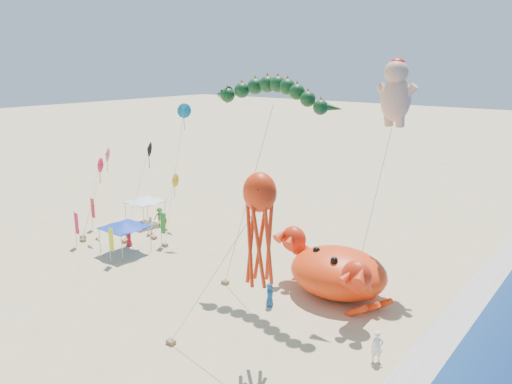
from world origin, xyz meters
TOP-DOWN VIEW (x-y plane):
  - ground at (0.00, 0.00)m, footprint 320.00×320.00m
  - foam_strip at (12.00, 0.00)m, footprint 320.00×320.00m
  - crab_inflatable at (4.39, 2.84)m, footprint 9.25×7.98m
  - dragon_kite at (-0.25, 1.46)m, footprint 9.43×3.28m
  - cherub_kite at (5.36, 8.38)m, footprint 2.15×5.42m
  - octopus_kite at (4.76, -6.36)m, footprint 5.87×3.10m
  - canopy_blue at (-13.54, -1.09)m, footprint 3.52×3.52m
  - canopy_white at (-18.45, 5.15)m, footprint 3.28×3.28m
  - feather_flags at (-15.86, -0.85)m, footprint 9.27×5.34m
  - beachgoers at (-10.85, 2.48)m, footprint 27.81×9.42m
  - small_kites at (-16.07, 3.00)m, footprint 8.30×9.35m

SIDE VIEW (x-z plane):
  - ground at x=0.00m, z-range 0.00..0.00m
  - foam_strip at x=12.00m, z-range 0.01..0.01m
  - beachgoers at x=-10.85m, z-range -0.04..1.76m
  - crab_inflatable at x=4.39m, z-range -0.24..3.82m
  - feather_flags at x=-15.86m, z-range 0.41..3.61m
  - canopy_white at x=-18.45m, z-range 1.09..3.79m
  - canopy_blue at x=-13.54m, z-range 1.09..3.80m
  - small_kites at x=-16.07m, z-range 0.83..12.96m
  - octopus_kite at x=4.76m, z-range 2.63..12.94m
  - dragon_kite at x=-0.25m, z-range 6.14..20.52m
  - cherub_kite at x=5.36m, z-range 5.70..21.58m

